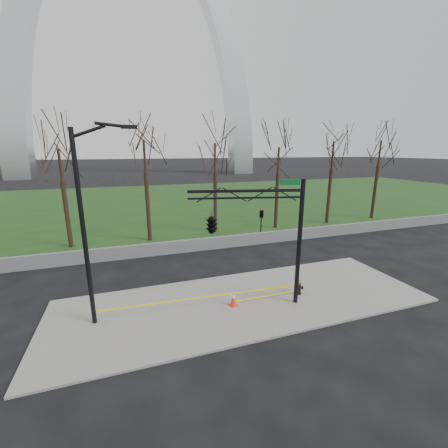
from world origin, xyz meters
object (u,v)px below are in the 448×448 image
object	(u,v)px
street_light	(88,216)
traffic_cone	(233,299)
fire_hydrant	(299,287)
traffic_signal_mast	(229,222)

from	to	relation	value
street_light	traffic_cone	bearing A→B (deg)	-9.23
fire_hydrant	traffic_cone	distance (m)	3.53
fire_hydrant	street_light	distance (m)	10.29
fire_hydrant	street_light	size ratio (longest dim) A/B	0.09
street_light	traffic_signal_mast	xyz separation A→B (m)	(5.62, -0.53, -0.55)
fire_hydrant	traffic_signal_mast	size ratio (longest dim) A/B	0.13
traffic_cone	traffic_signal_mast	xyz separation A→B (m)	(-0.20, 0.08, 3.72)
traffic_cone	fire_hydrant	bearing A→B (deg)	-0.17
street_light	traffic_signal_mast	world-z (taller)	street_light
street_light	traffic_signal_mast	size ratio (longest dim) A/B	1.37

